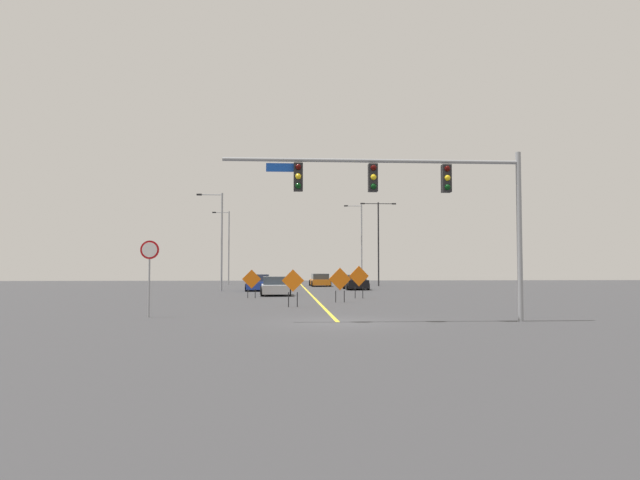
{
  "coord_description": "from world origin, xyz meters",
  "views": [
    {
      "loc": [
        -1.99,
        -21.05,
        2.02
      ],
      "look_at": [
        0.61,
        20.35,
        4.04
      ],
      "focal_mm": 31.94,
      "sensor_mm": 36.0,
      "label": 1
    }
  ],
  "objects_px": {
    "construction_sign_median_near": "(293,283)",
    "car_silver_mid": "(275,287)",
    "car_black_passing": "(356,283)",
    "car_orange_near": "(320,280)",
    "construction_sign_right_shoulder": "(359,278)",
    "car_blue_approaching": "(259,283)",
    "traffic_signal_assembly": "(413,190)",
    "street_lamp_far_left": "(220,237)",
    "street_lamp_near_right": "(360,241)",
    "street_lamp_near_left": "(378,237)",
    "stop_sign": "(149,263)",
    "construction_sign_median_far": "(252,280)",
    "construction_sign_left_shoulder": "(340,281)",
    "street_lamp_mid_left": "(228,244)"
  },
  "relations": [
    {
      "from": "construction_sign_left_shoulder",
      "to": "car_blue_approaching",
      "type": "height_order",
      "value": "construction_sign_left_shoulder"
    },
    {
      "from": "street_lamp_near_left",
      "to": "construction_sign_right_shoulder",
      "type": "xyz_separation_m",
      "value": [
        -5.39,
        -24.48,
        -4.04
      ]
    },
    {
      "from": "traffic_signal_assembly",
      "to": "street_lamp_far_left",
      "type": "relative_size",
      "value": 1.33
    },
    {
      "from": "car_black_passing",
      "to": "car_blue_approaching",
      "type": "distance_m",
      "value": 9.11
    },
    {
      "from": "stop_sign",
      "to": "construction_sign_median_far",
      "type": "height_order",
      "value": "stop_sign"
    },
    {
      "from": "car_blue_approaching",
      "to": "car_orange_near",
      "type": "xyz_separation_m",
      "value": [
        6.07,
        11.88,
        -0.02
      ]
    },
    {
      "from": "street_lamp_near_left",
      "to": "car_orange_near",
      "type": "distance_m",
      "value": 8.01
    },
    {
      "from": "street_lamp_near_right",
      "to": "traffic_signal_assembly",
      "type": "bearing_deg",
      "value": -95.2
    },
    {
      "from": "stop_sign",
      "to": "car_blue_approaching",
      "type": "bearing_deg",
      "value": 82.87
    },
    {
      "from": "construction_sign_median_far",
      "to": "construction_sign_left_shoulder",
      "type": "relative_size",
      "value": 0.94
    },
    {
      "from": "construction_sign_right_shoulder",
      "to": "car_orange_near",
      "type": "distance_m",
      "value": 24.42
    },
    {
      "from": "traffic_signal_assembly",
      "to": "car_blue_approaching",
      "type": "bearing_deg",
      "value": 103.76
    },
    {
      "from": "street_lamp_mid_left",
      "to": "construction_sign_median_far",
      "type": "xyz_separation_m",
      "value": [
        4.64,
        -30.7,
        -3.67
      ]
    },
    {
      "from": "street_lamp_far_left",
      "to": "construction_sign_median_near",
      "type": "relative_size",
      "value": 4.4
    },
    {
      "from": "traffic_signal_assembly",
      "to": "car_black_passing",
      "type": "height_order",
      "value": "traffic_signal_assembly"
    },
    {
      "from": "stop_sign",
      "to": "construction_sign_left_shoulder",
      "type": "bearing_deg",
      "value": 47.3
    },
    {
      "from": "construction_sign_right_shoulder",
      "to": "car_silver_mid",
      "type": "bearing_deg",
      "value": 141.86
    },
    {
      "from": "car_silver_mid",
      "to": "construction_sign_median_far",
      "type": "bearing_deg",
      "value": -112.26
    },
    {
      "from": "street_lamp_near_right",
      "to": "car_silver_mid",
      "type": "xyz_separation_m",
      "value": [
        -9.7,
        -25.37,
        -4.58
      ]
    },
    {
      "from": "traffic_signal_assembly",
      "to": "construction_sign_median_near",
      "type": "bearing_deg",
      "value": 117.9
    },
    {
      "from": "traffic_signal_assembly",
      "to": "street_lamp_mid_left",
      "type": "xyz_separation_m",
      "value": [
        -11.65,
        47.72,
        -0.1
      ]
    },
    {
      "from": "construction_sign_left_shoulder",
      "to": "car_silver_mid",
      "type": "height_order",
      "value": "construction_sign_left_shoulder"
    },
    {
      "from": "street_lamp_near_right",
      "to": "car_black_passing",
      "type": "xyz_separation_m",
      "value": [
        -2.44,
        -14.89,
        -4.57
      ]
    },
    {
      "from": "construction_sign_median_near",
      "to": "car_silver_mid",
      "type": "bearing_deg",
      "value": 95.21
    },
    {
      "from": "construction_sign_median_near",
      "to": "car_blue_approaching",
      "type": "distance_m",
      "value": 20.67
    },
    {
      "from": "street_lamp_near_right",
      "to": "construction_sign_median_near",
      "type": "height_order",
      "value": "street_lamp_near_right"
    },
    {
      "from": "construction_sign_median_near",
      "to": "construction_sign_left_shoulder",
      "type": "relative_size",
      "value": 0.96
    },
    {
      "from": "traffic_signal_assembly",
      "to": "street_lamp_near_left",
      "type": "xyz_separation_m",
      "value": [
        5.47,
        40.75,
        0.46
      ]
    },
    {
      "from": "street_lamp_near_left",
      "to": "car_black_passing",
      "type": "bearing_deg",
      "value": -111.18
    },
    {
      "from": "street_lamp_near_right",
      "to": "street_lamp_mid_left",
      "type": "bearing_deg",
      "value": 173.93
    },
    {
      "from": "car_silver_mid",
      "to": "street_lamp_near_left",
      "type": "bearing_deg",
      "value": 61.33
    },
    {
      "from": "street_lamp_far_left",
      "to": "car_orange_near",
      "type": "distance_m",
      "value": 15.85
    },
    {
      "from": "construction_sign_right_shoulder",
      "to": "car_blue_approaching",
      "type": "relative_size",
      "value": 0.52
    },
    {
      "from": "traffic_signal_assembly",
      "to": "street_lamp_near_left",
      "type": "bearing_deg",
      "value": 82.36
    },
    {
      "from": "construction_sign_median_near",
      "to": "construction_sign_left_shoulder",
      "type": "xyz_separation_m",
      "value": [
        2.79,
        3.74,
        0.03
      ]
    },
    {
      "from": "street_lamp_mid_left",
      "to": "construction_sign_median_far",
      "type": "distance_m",
      "value": 31.26
    },
    {
      "from": "construction_sign_left_shoulder",
      "to": "street_lamp_near_left",
      "type": "bearing_deg",
      "value": 76.19
    },
    {
      "from": "car_orange_near",
      "to": "street_lamp_near_left",
      "type": "bearing_deg",
      "value": 0.78
    },
    {
      "from": "construction_sign_right_shoulder",
      "to": "car_black_passing",
      "type": "xyz_separation_m",
      "value": [
        1.67,
        14.88,
        -0.72
      ]
    },
    {
      "from": "car_black_passing",
      "to": "traffic_signal_assembly",
      "type": "bearing_deg",
      "value": -93.21
    },
    {
      "from": "construction_sign_right_shoulder",
      "to": "car_silver_mid",
      "type": "xyz_separation_m",
      "value": [
        -5.59,
        4.39,
        -0.73
      ]
    },
    {
      "from": "construction_sign_median_far",
      "to": "car_silver_mid",
      "type": "xyz_separation_m",
      "value": [
        1.49,
        3.64,
        -0.54
      ]
    },
    {
      "from": "construction_sign_right_shoulder",
      "to": "construction_sign_median_near",
      "type": "bearing_deg",
      "value": -119.23
    },
    {
      "from": "construction_sign_median_far",
      "to": "construction_sign_median_near",
      "type": "xyz_separation_m",
      "value": [
        2.62,
        -8.74,
        0.06
      ]
    },
    {
      "from": "traffic_signal_assembly",
      "to": "car_silver_mid",
      "type": "relative_size",
      "value": 2.58
    },
    {
      "from": "construction_sign_median_far",
      "to": "car_orange_near",
      "type": "distance_m",
      "value": 24.4
    },
    {
      "from": "car_black_passing",
      "to": "car_orange_near",
      "type": "height_order",
      "value": "car_black_passing"
    },
    {
      "from": "traffic_signal_assembly",
      "to": "construction_sign_right_shoulder",
      "type": "relative_size",
      "value": 5.29
    },
    {
      "from": "car_orange_near",
      "to": "stop_sign",
      "type": "bearing_deg",
      "value": -103.79
    },
    {
      "from": "construction_sign_median_near",
      "to": "car_blue_approaching",
      "type": "height_order",
      "value": "construction_sign_median_near"
    }
  ]
}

